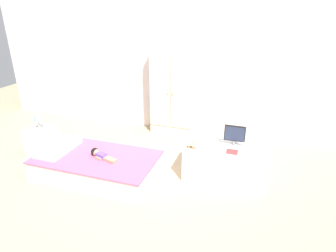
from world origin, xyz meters
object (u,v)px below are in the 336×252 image
object	(u,v)px
table_lamp	(38,117)
tv_monitor	(235,134)
bed	(97,165)
tv_stand	(225,163)
wardrobe	(173,91)
doll	(99,154)
nightstand	(42,141)
rocking_horse_toy	(192,143)
book_red	(232,152)

from	to	relation	value
table_lamp	tv_monitor	xyz separation A→B (m)	(2.60, 0.25, -0.00)
bed	tv_stand	distance (m)	1.57
table_lamp	wardrobe	distance (m)	1.98
doll	tv_monitor	xyz separation A→B (m)	(1.54, 0.48, 0.27)
bed	doll	distance (m)	0.17
doll	table_lamp	distance (m)	1.11
nightstand	bed	bearing A→B (deg)	-12.84
nightstand	rocking_horse_toy	bearing A→B (deg)	0.69
wardrobe	book_red	bearing A→B (deg)	-48.00
rocking_horse_toy	doll	bearing A→B (deg)	-166.79
doll	wardrobe	distance (m)	1.62
tv_monitor	rocking_horse_toy	bearing A→B (deg)	-153.85
doll	tv_monitor	distance (m)	1.64
nightstand	tv_stand	xyz separation A→B (m)	(2.53, 0.17, 0.01)
tv_monitor	rocking_horse_toy	distance (m)	0.51
tv_monitor	book_red	size ratio (longest dim) A/B	2.01
book_red	tv_stand	bearing A→B (deg)	124.87
wardrobe	rocking_horse_toy	xyz separation A→B (m)	(0.62, -1.24, -0.23)
doll	table_lamp	bearing A→B (deg)	167.73
wardrobe	rocking_horse_toy	bearing A→B (deg)	-63.35
tv_stand	tv_monitor	size ratio (longest dim) A/B	3.81
bed	table_lamp	distance (m)	1.13
doll	nightstand	bearing A→B (deg)	167.73
book_red	doll	bearing A→B (deg)	-169.09
rocking_horse_toy	table_lamp	bearing A→B (deg)	-179.31
tv_stand	table_lamp	bearing A→B (deg)	-176.13
doll	tv_monitor	bearing A→B (deg)	17.24
wardrobe	nightstand	bearing A→B (deg)	-140.15
table_lamp	book_red	world-z (taller)	table_lamp
doll	nightstand	world-z (taller)	nightstand
book_red	nightstand	bearing A→B (deg)	-178.50
tv_stand	tv_monitor	world-z (taller)	tv_monitor
wardrobe	tv_stand	distance (m)	1.57
tv_monitor	book_red	xyz separation A→B (m)	(0.00, -0.18, -0.14)
bed	doll	size ratio (longest dim) A/B	3.86
wardrobe	table_lamp	bearing A→B (deg)	-140.15
table_lamp	doll	bearing A→B (deg)	-12.27
tv_stand	rocking_horse_toy	world-z (taller)	rocking_horse_toy
tv_stand	book_red	xyz separation A→B (m)	(0.07, -0.10, 0.22)
bed	rocking_horse_toy	size ratio (longest dim) A/B	11.77
rocking_horse_toy	book_red	xyz separation A→B (m)	(0.46, 0.04, -0.05)
bed	table_lamp	world-z (taller)	table_lamp
wardrobe	book_red	world-z (taller)	wardrobe
doll	tv_monitor	world-z (taller)	tv_monitor
book_red	rocking_horse_toy	bearing A→B (deg)	-174.70
wardrobe	tv_stand	world-z (taller)	wardrobe
doll	rocking_horse_toy	size ratio (longest dim) A/B	3.05
nightstand	tv_stand	bearing A→B (deg)	3.87
rocking_horse_toy	book_red	distance (m)	0.46
bed	book_red	size ratio (longest dim) A/B	11.93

